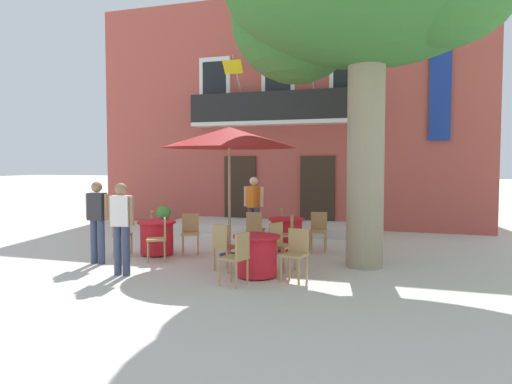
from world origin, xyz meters
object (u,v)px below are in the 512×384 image
cafe_chair_near_tree_2 (160,236)px  ground_planter_left (164,215)px  cafe_chair_near_tree_0 (156,227)px  cafe_chair_near_tree_3 (190,231)px  cafe_chair_front_2 (287,232)px  cafe_chair_middle_2 (280,243)px  cafe_chair_middle_3 (224,244)px  cafe_table_front (287,234)px  pedestrian_mid_plaza (254,205)px  cafe_chair_front_3 (318,229)px  cafe_table_near_tree (157,238)px  cafe_table_middle (257,255)px  cafe_chair_front_1 (255,228)px  cafe_chair_middle_0 (237,255)px  cafe_chair_middle_1 (296,251)px  pedestrian_near_entrance (121,223)px  cafe_chair_near_tree_1 (122,233)px  pedestrian_by_tree (97,217)px  cafe_umbrella (229,138)px  cafe_chair_front_0 (285,224)px

cafe_chair_near_tree_2 → ground_planter_left: (-2.63, 4.88, -0.14)m
cafe_chair_near_tree_0 → cafe_chair_near_tree_3: bearing=-14.6°
cafe_chair_near_tree_0 → cafe_chair_front_2: size_ratio=1.00×
cafe_chair_middle_2 → cafe_chair_middle_3: same height
cafe_chair_near_tree_3 → cafe_table_front: 2.28m
cafe_chair_middle_2 → ground_planter_left: cafe_chair_middle_2 is taller
pedestrian_mid_plaza → cafe_chair_front_3: bearing=-20.9°
cafe_table_near_tree → cafe_table_middle: size_ratio=1.00×
cafe_chair_front_1 → cafe_chair_front_3: (1.47, 0.32, 0.00)m
cafe_chair_middle_0 → cafe_chair_middle_1: bearing=38.6°
cafe_chair_middle_3 → pedestrian_near_entrance: size_ratio=0.53×
cafe_chair_middle_0 → cafe_chair_middle_2: 1.50m
cafe_chair_middle_0 → cafe_chair_front_3: size_ratio=1.00×
cafe_chair_near_tree_1 → cafe_chair_front_2: same height
cafe_table_front → ground_planter_left: size_ratio=1.23×
cafe_table_near_tree → cafe_chair_front_2: cafe_chair_front_2 is taller
pedestrian_by_tree → cafe_table_near_tree: bearing=61.9°
cafe_chair_near_tree_3 → pedestrian_near_entrance: bearing=-95.7°
cafe_chair_front_1 → cafe_chair_front_2: same height
cafe_umbrella → ground_planter_left: (-3.88, 4.04, -2.22)m
cafe_chair_near_tree_1 → cafe_umbrella: (2.32, 0.61, 2.08)m
cafe_table_near_tree → cafe_chair_front_1: cafe_chair_front_1 is taller
cafe_chair_front_0 → cafe_chair_near_tree_0: bearing=-150.3°
cafe_chair_front_0 → ground_planter_left: cafe_chair_front_0 is taller
cafe_table_front → pedestrian_mid_plaza: pedestrian_mid_plaza is taller
cafe_chair_near_tree_2 → cafe_chair_middle_3: (1.65, -0.48, 0.00)m
cafe_chair_near_tree_3 → cafe_chair_front_2: same height
cafe_chair_near_tree_2 → cafe_chair_middle_3: size_ratio=1.00×
cafe_chair_near_tree_0 → pedestrian_mid_plaza: (1.89, 1.72, 0.44)m
cafe_chair_near_tree_1 → cafe_table_middle: size_ratio=1.05×
cafe_chair_near_tree_2 → cafe_chair_front_3: (2.93, 2.28, 0.00)m
cafe_chair_middle_1 → cafe_chair_front_3: (-0.20, 3.04, 0.00)m
cafe_chair_middle_3 → pedestrian_mid_plaza: (-0.58, 3.47, 0.44)m
cafe_chair_middle_3 → cafe_umbrella: size_ratio=0.31×
cafe_table_middle → cafe_table_front: same height
cafe_chair_middle_1 → pedestrian_near_entrance: bearing=-169.2°
pedestrian_mid_plaza → cafe_umbrella: bearing=-85.5°
cafe_chair_middle_2 → cafe_chair_front_3: 2.28m
cafe_chair_middle_1 → pedestrian_near_entrance: (-3.15, -0.60, 0.44)m
cafe_table_front → ground_planter_left: cafe_table_front is taller
cafe_chair_near_tree_2 → cafe_table_front: cafe_chair_near_tree_2 is taller
ground_planter_left → pedestrian_by_tree: size_ratio=0.42×
cafe_chair_front_3 → cafe_umbrella: cafe_umbrella is taller
cafe_chair_near_tree_3 → pedestrian_mid_plaza: 2.21m
cafe_chair_middle_0 → pedestrian_mid_plaza: (-1.21, 4.42, 0.44)m
cafe_chair_near_tree_3 → cafe_chair_middle_1: same height
cafe_table_middle → cafe_chair_front_0: size_ratio=0.95×
cafe_umbrella → ground_planter_left: size_ratio=4.12×
cafe_chair_middle_3 → cafe_chair_front_3: bearing=65.2°
cafe_umbrella → pedestrian_near_entrance: cafe_umbrella is taller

